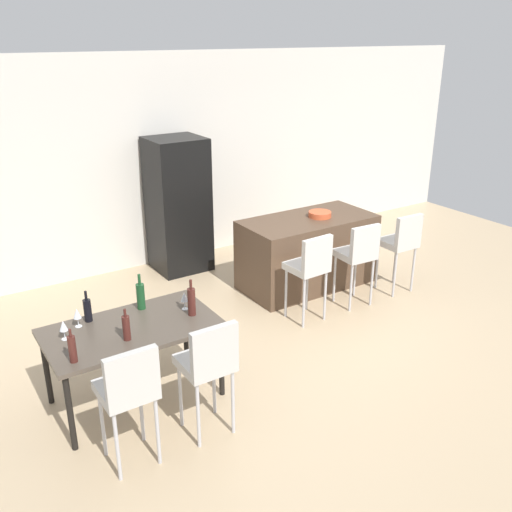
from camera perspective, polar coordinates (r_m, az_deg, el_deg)
The scene contains 19 objects.
ground_plane at distance 6.57m, azimuth 6.01°, elevation -6.85°, with size 10.00×10.00×0.00m, color tan.
back_wall at distance 8.31m, azimuth -5.92°, elevation 9.96°, with size 10.00×0.12×2.90m, color beige.
kitchen_island at distance 7.37m, azimuth 5.19°, elevation 0.41°, with size 1.73×0.85×0.92m, color #4C3828.
bar_chair_left at distance 6.35m, azimuth 5.49°, elevation -0.87°, with size 0.42×0.42×1.05m.
bar_chair_middle at distance 6.80m, azimuth 10.30°, elevation 0.42°, with size 0.42×0.42×1.05m.
bar_chair_right at distance 7.29m, azimuth 14.46°, elevation 1.53°, with size 0.41×0.41×1.05m.
dining_table at distance 5.09m, azimuth -12.42°, elevation -7.65°, with size 1.48×0.85×0.74m.
dining_chair_near at distance 4.35m, azimuth -12.75°, elevation -12.86°, with size 0.40×0.40×1.05m.
dining_chair_far at distance 4.57m, azimuth -4.81°, elevation -10.52°, with size 0.40×0.40×1.05m.
wine_bottle_left at distance 5.21m, azimuth -16.65°, elevation -5.23°, with size 0.07×0.07×0.29m.
wine_bottle_far at distance 5.31m, azimuth -11.58°, elevation -3.95°, with size 0.08×0.08×0.34m.
wine_bottle_right at distance 5.12m, azimuth -6.53°, elevation -4.56°, with size 0.07×0.07×0.35m.
wine_bottle_near at distance 4.63m, azimuth -18.06°, elevation -8.88°, with size 0.06×0.06×0.29m.
wine_bottle_corner at distance 4.82m, azimuth -12.97°, elevation -7.05°, with size 0.06×0.06×0.28m.
wine_glass_middle at distance 4.96m, azimuth -18.88°, elevation -6.71°, with size 0.07×0.07×0.17m.
wine_glass_end at distance 5.23m, azimuth -7.25°, elevation -4.13°, with size 0.07×0.07×0.17m.
wine_glass_inner at distance 5.13m, azimuth -17.62°, elevation -5.58°, with size 0.07×0.07×0.17m.
refrigerator at distance 7.82m, azimuth -7.88°, elevation 5.11°, with size 0.72×0.68×1.84m, color black.
fruit_bowl at distance 7.28m, azimuth 6.47°, elevation 4.21°, with size 0.29×0.29×0.07m, color #C6512D.
Camera 1 is at (-3.69, -4.44, 3.13)m, focal length 39.61 mm.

